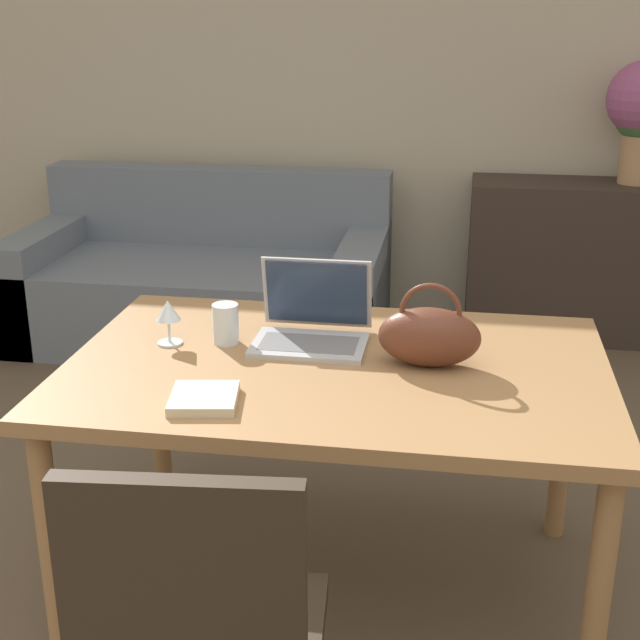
% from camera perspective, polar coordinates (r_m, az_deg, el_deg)
% --- Properties ---
extents(wall_back, '(10.00, 0.06, 2.70)m').
position_cam_1_polar(wall_back, '(4.84, 5.29, 16.09)').
color(wall_back, '#BCB29E').
rests_on(wall_back, ground_plane).
extents(dining_table, '(1.45, 0.95, 0.74)m').
position_cam_1_polar(dining_table, '(2.43, 1.08, -4.41)').
color(dining_table, olive).
rests_on(dining_table, ground_plane).
extents(couch, '(1.84, 0.94, 0.82)m').
position_cam_1_polar(couch, '(4.63, -7.36, 2.34)').
color(couch, slate).
rests_on(couch, ground_plane).
extents(sideboard, '(1.16, 0.40, 0.80)m').
position_cam_1_polar(sideboard, '(4.75, 16.48, 3.65)').
color(sideboard, '#332823').
rests_on(sideboard, ground_plane).
extents(laptop, '(0.32, 0.27, 0.23)m').
position_cam_1_polar(laptop, '(2.54, -0.46, -0.01)').
color(laptop, '#ADADB2').
rests_on(laptop, dining_table).
extents(drinking_glass, '(0.07, 0.07, 0.11)m').
position_cam_1_polar(drinking_glass, '(2.54, -6.06, -0.23)').
color(drinking_glass, silver).
rests_on(drinking_glass, dining_table).
extents(wine_glass, '(0.07, 0.07, 0.13)m').
position_cam_1_polar(wine_glass, '(2.54, -9.69, 0.40)').
color(wine_glass, silver).
rests_on(wine_glass, dining_table).
extents(handbag, '(0.27, 0.14, 0.23)m').
position_cam_1_polar(handbag, '(2.38, 7.02, -1.00)').
color(handbag, '#592D1E').
rests_on(handbag, dining_table).
extents(book, '(0.19, 0.19, 0.02)m').
position_cam_1_polar(book, '(2.18, -7.44, -5.00)').
color(book, beige).
rests_on(book, dining_table).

